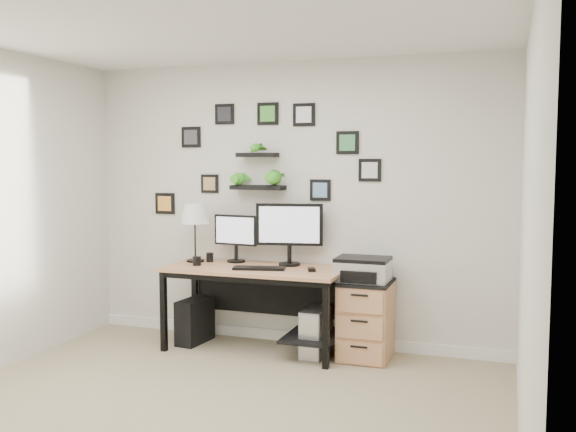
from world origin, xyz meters
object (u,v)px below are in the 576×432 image
at_px(desk, 259,281).
at_px(file_cabinet, 366,320).
at_px(mug, 197,261).
at_px(table_lamp, 195,215).
at_px(monitor_right, 289,229).
at_px(pc_tower_grey, 316,332).
at_px(printer, 363,269).
at_px(monitor_left, 236,235).
at_px(pc_tower_black, 195,321).

height_order(desk, file_cabinet, desk).
xyz_separation_m(desk, mug, (-0.56, -0.11, 0.17)).
relative_size(table_lamp, mug, 6.61).
relative_size(monitor_right, file_cabinet, 0.90).
bearing_deg(pc_tower_grey, desk, 177.94).
xyz_separation_m(pc_tower_grey, printer, (0.40, 0.07, 0.56)).
distance_m(desk, file_cabinet, 1.01).
bearing_deg(monitor_left, pc_tower_grey, -13.02).
relative_size(pc_tower_black, printer, 0.92).
relative_size(table_lamp, pc_tower_grey, 1.29).
bearing_deg(pc_tower_grey, printer, 9.85).
relative_size(mug, pc_tower_black, 0.20).
relative_size(monitor_left, pc_tower_grey, 1.04).
distance_m(table_lamp, mug, 0.46).
xyz_separation_m(pc_tower_grey, file_cabinet, (0.43, 0.08, 0.13)).
xyz_separation_m(desk, pc_tower_grey, (0.54, -0.02, -0.42)).
bearing_deg(file_cabinet, desk, -176.54).
relative_size(monitor_left, table_lamp, 0.81).
distance_m(mug, pc_tower_black, 0.60).
bearing_deg(monitor_right, monitor_left, 178.24).
bearing_deg(monitor_right, mug, -161.12).
bearing_deg(file_cabinet, monitor_left, 174.72).
bearing_deg(mug, desk, 11.27).
bearing_deg(desk, pc_tower_grey, -2.06).
height_order(pc_tower_grey, printer, printer).
xyz_separation_m(table_lamp, pc_tower_grey, (1.22, -0.10, -0.98)).
height_order(mug, pc_tower_black, mug).
distance_m(table_lamp, file_cabinet, 1.85).
distance_m(monitor_right, file_cabinet, 1.05).
height_order(table_lamp, pc_tower_grey, table_lamp).
height_order(monitor_right, table_lamp, monitor_right).
xyz_separation_m(table_lamp, pc_tower_black, (0.03, -0.09, -0.98)).
xyz_separation_m(mug, pc_tower_grey, (1.10, 0.09, -0.58)).
xyz_separation_m(file_cabinet, printer, (-0.03, -0.01, 0.44)).
distance_m(desk, monitor_right, 0.54).
distance_m(table_lamp, pc_tower_grey, 1.57).
relative_size(pc_tower_black, pc_tower_grey, 0.97).
distance_m(monitor_right, table_lamp, 0.92).
bearing_deg(printer, monitor_left, 174.19).
xyz_separation_m(monitor_left, file_cabinet, (1.27, -0.12, -0.67)).
bearing_deg(pc_tower_black, printer, 8.54).
relative_size(table_lamp, pc_tower_black, 1.33).
relative_size(desk, monitor_right, 2.66).
distance_m(monitor_left, printer, 1.27).
bearing_deg(desk, monitor_left, 150.18).
relative_size(monitor_right, pc_tower_grey, 1.41).
xyz_separation_m(desk, printer, (0.93, 0.05, 0.15)).
xyz_separation_m(monitor_left, pc_tower_black, (-0.34, -0.18, -0.80)).
bearing_deg(file_cabinet, monitor_right, 172.16).
height_order(monitor_left, printer, monitor_left).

